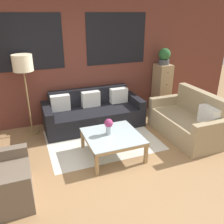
{
  "coord_description": "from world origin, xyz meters",
  "views": [
    {
      "loc": [
        -1.14,
        -2.7,
        2.36
      ],
      "look_at": [
        0.41,
        1.28,
        0.55
      ],
      "focal_mm": 38.0,
      "sensor_mm": 36.0,
      "label": 1
    }
  ],
  "objects_px": {
    "floor_lamp": "(23,66)",
    "drawer_cabinet": "(162,88)",
    "potted_plant": "(164,56)",
    "flower_vase": "(109,125)",
    "coffee_table": "(113,138)",
    "couch_dark": "(93,113)",
    "settee_vintage": "(188,122)"
  },
  "relations": [
    {
      "from": "coffee_table",
      "to": "drawer_cabinet",
      "type": "height_order",
      "value": "drawer_cabinet"
    },
    {
      "from": "drawer_cabinet",
      "to": "flower_vase",
      "type": "height_order",
      "value": "drawer_cabinet"
    },
    {
      "from": "floor_lamp",
      "to": "potted_plant",
      "type": "bearing_deg",
      "value": 1.72
    },
    {
      "from": "couch_dark",
      "to": "settee_vintage",
      "type": "relative_size",
      "value": 1.35
    },
    {
      "from": "floor_lamp",
      "to": "coffee_table",
      "type": "bearing_deg",
      "value": -47.65
    },
    {
      "from": "drawer_cabinet",
      "to": "settee_vintage",
      "type": "bearing_deg",
      "value": -99.36
    },
    {
      "from": "settee_vintage",
      "to": "flower_vase",
      "type": "distance_m",
      "value": 1.75
    },
    {
      "from": "coffee_table",
      "to": "floor_lamp",
      "type": "xyz_separation_m",
      "value": [
        -1.27,
        1.39,
        1.07
      ]
    },
    {
      "from": "settee_vintage",
      "to": "coffee_table",
      "type": "bearing_deg",
      "value": -175.85
    },
    {
      "from": "floor_lamp",
      "to": "settee_vintage",
      "type": "bearing_deg",
      "value": -23.32
    },
    {
      "from": "drawer_cabinet",
      "to": "potted_plant",
      "type": "relative_size",
      "value": 3.13
    },
    {
      "from": "flower_vase",
      "to": "floor_lamp",
      "type": "bearing_deg",
      "value": 132.41
    },
    {
      "from": "couch_dark",
      "to": "drawer_cabinet",
      "type": "bearing_deg",
      "value": 6.15
    },
    {
      "from": "couch_dark",
      "to": "floor_lamp",
      "type": "relative_size",
      "value": 1.31
    },
    {
      "from": "settee_vintage",
      "to": "floor_lamp",
      "type": "height_order",
      "value": "floor_lamp"
    },
    {
      "from": "couch_dark",
      "to": "drawer_cabinet",
      "type": "distance_m",
      "value": 1.9
    },
    {
      "from": "coffee_table",
      "to": "floor_lamp",
      "type": "bearing_deg",
      "value": 132.35
    },
    {
      "from": "floor_lamp",
      "to": "potted_plant",
      "type": "distance_m",
      "value": 3.18
    },
    {
      "from": "potted_plant",
      "to": "flower_vase",
      "type": "relative_size",
      "value": 1.33
    },
    {
      "from": "floor_lamp",
      "to": "couch_dark",
      "type": "bearing_deg",
      "value": -4.6
    },
    {
      "from": "couch_dark",
      "to": "floor_lamp",
      "type": "distance_m",
      "value": 1.73
    },
    {
      "from": "settee_vintage",
      "to": "floor_lamp",
      "type": "distance_m",
      "value": 3.4
    },
    {
      "from": "floor_lamp",
      "to": "drawer_cabinet",
      "type": "height_order",
      "value": "floor_lamp"
    },
    {
      "from": "potted_plant",
      "to": "flower_vase",
      "type": "distance_m",
      "value": 2.56
    },
    {
      "from": "coffee_table",
      "to": "drawer_cabinet",
      "type": "xyz_separation_m",
      "value": [
        1.91,
        1.49,
        0.26
      ]
    },
    {
      "from": "coffee_table",
      "to": "couch_dark",
      "type": "bearing_deg",
      "value": 88.11
    },
    {
      "from": "drawer_cabinet",
      "to": "flower_vase",
      "type": "distance_m",
      "value": 2.42
    },
    {
      "from": "couch_dark",
      "to": "drawer_cabinet",
      "type": "xyz_separation_m",
      "value": [
        1.86,
        0.2,
        0.31
      ]
    },
    {
      "from": "coffee_table",
      "to": "potted_plant",
      "type": "xyz_separation_m",
      "value": [
        1.91,
        1.49,
        1.05
      ]
    },
    {
      "from": "couch_dark",
      "to": "coffee_table",
      "type": "height_order",
      "value": "couch_dark"
    },
    {
      "from": "floor_lamp",
      "to": "drawer_cabinet",
      "type": "xyz_separation_m",
      "value": [
        3.18,
        0.1,
        -0.81
      ]
    },
    {
      "from": "floor_lamp",
      "to": "flower_vase",
      "type": "distance_m",
      "value": 2.0
    }
  ]
}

